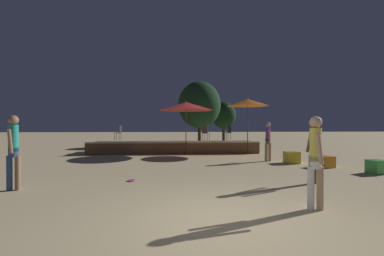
% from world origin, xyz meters
% --- Properties ---
extents(ground_plane, '(120.00, 120.00, 0.00)m').
position_xyz_m(ground_plane, '(0.00, 0.00, 0.00)').
color(ground_plane, '#D1B784').
extents(wooden_deck, '(9.72, 2.34, 0.70)m').
position_xyz_m(wooden_deck, '(-0.77, 11.24, 0.31)').
color(wooden_deck, brown).
rests_on(wooden_deck, ground).
extents(patio_umbrella_0, '(2.97, 2.97, 2.99)m').
position_xyz_m(patio_umbrella_0, '(-0.11, 10.03, 2.68)').
color(patio_umbrella_0, brown).
rests_on(patio_umbrella_0, ground).
extents(patio_umbrella_1, '(2.30, 2.30, 3.19)m').
position_xyz_m(patio_umbrella_1, '(3.39, 10.08, 2.91)').
color(patio_umbrella_1, brown).
rests_on(patio_umbrella_1, ground).
extents(cube_seat_0, '(0.55, 0.55, 0.49)m').
position_xyz_m(cube_seat_0, '(4.23, 6.40, 0.25)').
color(cube_seat_0, yellow).
rests_on(cube_seat_0, ground).
extents(cube_seat_1, '(0.54, 0.54, 0.45)m').
position_xyz_m(cube_seat_1, '(5.98, 3.91, 0.23)').
color(cube_seat_1, '#4CC651').
rests_on(cube_seat_1, ground).
extents(cube_seat_2, '(0.65, 0.65, 0.43)m').
position_xyz_m(cube_seat_2, '(5.00, 5.26, 0.22)').
color(cube_seat_2, orange).
rests_on(cube_seat_2, ground).
extents(person_0, '(0.30, 0.51, 1.75)m').
position_xyz_m(person_0, '(3.44, 7.06, 0.96)').
color(person_0, tan).
rests_on(person_0, ground).
extents(person_1, '(0.31, 0.55, 1.86)m').
position_xyz_m(person_1, '(-4.77, 2.45, 1.04)').
color(person_1, '#997051').
rests_on(person_1, ground).
extents(person_2, '(0.29, 0.50, 1.70)m').
position_xyz_m(person_2, '(3.05, 2.61, 0.92)').
color(person_2, brown).
rests_on(person_2, ground).
extents(person_3, '(0.30, 0.55, 1.78)m').
position_xyz_m(person_3, '(1.88, 0.49, 0.98)').
color(person_3, white).
rests_on(person_3, ground).
extents(bistro_chair_0, '(0.41, 0.41, 0.90)m').
position_xyz_m(bistro_chair_0, '(-4.14, 11.84, 1.25)').
color(bistro_chair_0, '#2D3338').
rests_on(bistro_chair_0, wooden_deck).
extents(bistro_chair_1, '(0.47, 0.47, 0.90)m').
position_xyz_m(bistro_chair_1, '(1.07, 10.82, 1.25)').
color(bistro_chair_1, '#47474C').
rests_on(bistro_chair_1, wooden_deck).
extents(bistro_chair_2, '(0.45, 0.44, 0.90)m').
position_xyz_m(bistro_chair_2, '(2.70, 11.91, 1.25)').
color(bistro_chair_2, '#2D3338').
rests_on(bistro_chair_2, wooden_deck).
extents(frisbee_disc, '(0.22, 0.22, 0.03)m').
position_xyz_m(frisbee_disc, '(-2.02, 3.30, 0.02)').
color(frisbee_disc, '#E54C99').
rests_on(frisbee_disc, ground).
extents(background_tree_0, '(3.57, 3.57, 5.33)m').
position_xyz_m(background_tree_0, '(1.39, 17.34, 3.36)').
color(background_tree_0, '#3D2B1C').
rests_on(background_tree_0, ground).
extents(background_tree_1, '(2.37, 2.37, 3.91)m').
position_xyz_m(background_tree_1, '(4.03, 20.25, 2.59)').
color(background_tree_1, '#3D2B1C').
rests_on(background_tree_1, ground).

